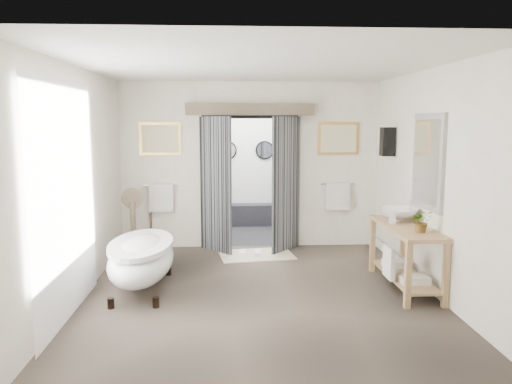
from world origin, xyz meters
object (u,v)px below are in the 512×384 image
vanity (404,251)px  basin (399,215)px  clawfoot_tub (142,258)px  rug (256,255)px

vanity → basin: 0.54m
clawfoot_tub → basin: (3.50, 0.22, 0.51)m
clawfoot_tub → rug: (1.60, 1.64, -0.43)m
rug → basin: size_ratio=2.28×
clawfoot_tub → basin: basin is taller
rug → clawfoot_tub: bearing=-134.4°
clawfoot_tub → vanity: clawfoot_tub is taller
vanity → basin: size_ratio=3.04×
clawfoot_tub → rug: 2.33m
clawfoot_tub → basin: size_ratio=3.46×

